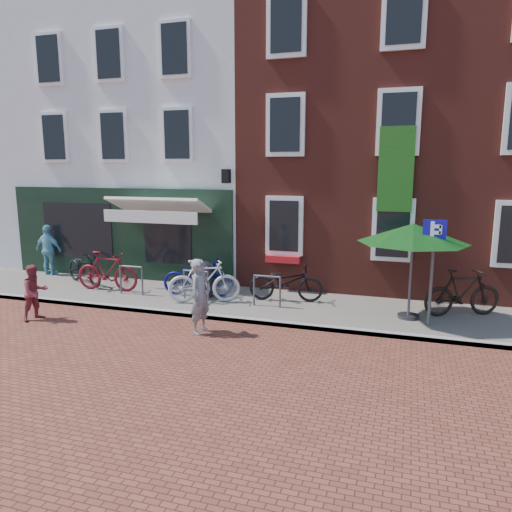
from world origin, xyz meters
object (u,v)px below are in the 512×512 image
(litter_bin, at_px, (202,277))
(bicycle_4, at_px, (286,282))
(bicycle_0, at_px, (84,267))
(bicycle_1, at_px, (107,271))
(parking_sign, at_px, (433,254))
(bicycle_5, at_px, (462,293))
(cafe_person, at_px, (49,250))
(woman, at_px, (201,296))
(boy, at_px, (35,292))
(parasol, at_px, (413,230))
(bicycle_2, at_px, (198,277))
(bicycle_3, at_px, (204,281))

(litter_bin, bearing_deg, bicycle_4, 7.67)
(litter_bin, bearing_deg, bicycle_0, 175.74)
(bicycle_1, bearing_deg, parking_sign, -96.90)
(parking_sign, xyz_separation_m, bicycle_5, (0.78, 1.00, -1.08))
(cafe_person, bearing_deg, litter_bin, 171.12)
(bicycle_1, xyz_separation_m, bicycle_4, (5.24, 0.49, -0.06))
(woman, xyz_separation_m, bicycle_1, (-3.98, 2.28, -0.17))
(litter_bin, distance_m, bicycle_4, 2.34)
(woman, xyz_separation_m, boy, (-4.22, -0.33, -0.16))
(bicycle_4, bearing_deg, litter_bin, 89.36)
(litter_bin, bearing_deg, parasol, -2.64)
(litter_bin, xyz_separation_m, woman, (1.06, -2.46, 0.19))
(boy, distance_m, bicycle_4, 6.29)
(cafe_person, xyz_separation_m, bicycle_5, (12.72, -0.72, -0.26))
(woman, distance_m, bicycle_4, 3.05)
(parasol, height_order, bicycle_1, parasol)
(litter_bin, relative_size, woman, 0.64)
(parking_sign, height_order, bicycle_5, parking_sign)
(bicycle_0, bearing_deg, parking_sign, -69.48)
(boy, relative_size, bicycle_0, 0.69)
(litter_bin, relative_size, bicycle_2, 0.54)
(cafe_person, bearing_deg, bicycle_3, 167.31)
(bicycle_4, bearing_deg, parasol, -108.42)
(woman, relative_size, cafe_person, 1.00)
(parking_sign, bearing_deg, boy, -166.94)
(cafe_person, xyz_separation_m, bicycle_2, (5.84, -0.96, -0.32))
(boy, bearing_deg, bicycle_4, -42.24)
(litter_bin, distance_m, cafe_person, 6.11)
(parasol, xyz_separation_m, cafe_person, (-11.50, 1.30, -1.30))
(bicycle_4, bearing_deg, bicycle_1, 87.08)
(bicycle_2, xyz_separation_m, bicycle_3, (0.45, -0.57, 0.06))
(boy, relative_size, cafe_person, 0.81)
(parking_sign, relative_size, boy, 1.79)
(boy, bearing_deg, bicycle_2, -27.87)
(bicycle_0, bearing_deg, bicycle_5, -63.78)
(bicycle_2, distance_m, bicycle_5, 6.88)
(woman, height_order, bicycle_2, woman)
(bicycle_1, height_order, bicycle_5, same)
(bicycle_5, bearing_deg, woman, 92.32)
(parking_sign, xyz_separation_m, cafe_person, (-11.94, 1.72, -0.81))
(bicycle_1, bearing_deg, woman, -123.46)
(parasol, height_order, bicycle_4, parasol)
(litter_bin, relative_size, bicycle_4, 0.54)
(parking_sign, xyz_separation_m, boy, (-9.09, -2.11, -1.07))
(parking_sign, relative_size, cafe_person, 1.45)
(bicycle_0, bearing_deg, bicycle_3, -74.17)
(bicycle_0, bearing_deg, bicycle_2, -67.06)
(woman, bearing_deg, parasol, -52.09)
(parking_sign, bearing_deg, bicycle_1, 176.81)
(litter_bin, xyz_separation_m, bicycle_1, (-2.92, -0.18, 0.02))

